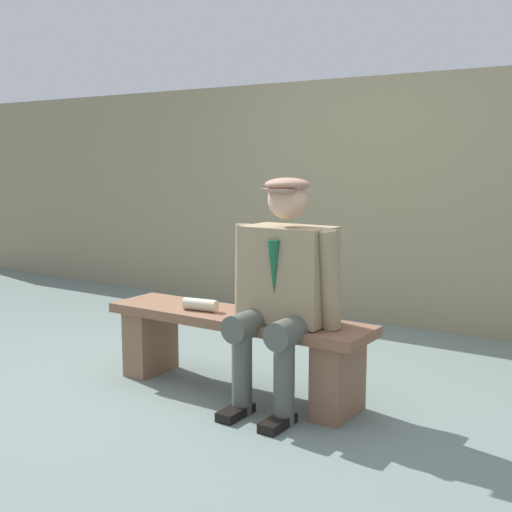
# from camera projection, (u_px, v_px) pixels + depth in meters

# --- Properties ---
(ground_plane) EXTENTS (30.00, 30.00, 0.00)m
(ground_plane) POSITION_uv_depth(u_px,v_px,m) (236.00, 391.00, 3.92)
(ground_plane) COLOR slate
(bench) EXTENTS (1.66, 0.40, 0.47)m
(bench) POSITION_uv_depth(u_px,v_px,m) (236.00, 340.00, 3.88)
(bench) COLOR brown
(bench) RESTS_ON ground
(seated_man) EXTENTS (0.65, 0.59, 1.26)m
(seated_man) POSITION_uv_depth(u_px,v_px,m) (284.00, 282.00, 3.58)
(seated_man) COLOR #988362
(seated_man) RESTS_ON ground
(rolled_magazine) EXTENTS (0.22, 0.10, 0.07)m
(rolled_magazine) POSITION_uv_depth(u_px,v_px,m) (201.00, 305.00, 3.92)
(rolled_magazine) COLOR beige
(rolled_magazine) RESTS_ON bench
(stadium_wall) EXTENTS (12.00, 0.24, 2.03)m
(stadium_wall) POSITION_uv_depth(u_px,v_px,m) (383.00, 201.00, 5.55)
(stadium_wall) COLOR gray
(stadium_wall) RESTS_ON ground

